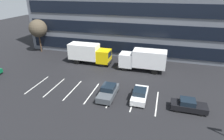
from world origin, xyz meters
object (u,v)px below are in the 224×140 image
box_truck_white (143,59)px  sedan_charcoal (108,92)px  box_truck_yellow (89,53)px  sedan_black (188,105)px  sedan_white (140,94)px  bare_tree (38,28)px

box_truck_white → sedan_charcoal: box_truck_white is taller
box_truck_yellow → sedan_black: 19.31m
box_truck_yellow → sedan_white: bearing=-42.2°
box_truck_yellow → sedan_charcoal: size_ratio=1.76×
bare_tree → box_truck_white: bearing=-10.3°
sedan_charcoal → bare_tree: bare_tree is taller
bare_tree → sedan_charcoal: bearing=-35.1°
box_truck_white → box_truck_yellow: 9.83m
sedan_white → bare_tree: size_ratio=0.60×
box_truck_yellow → sedan_white: size_ratio=1.86×
box_truck_white → sedan_charcoal: (-3.11, -9.52, -1.26)m
box_truck_white → sedan_white: box_truck_white is taller
box_truck_white → bare_tree: (-22.45, 4.06, 2.99)m
box_truck_white → sedan_charcoal: 10.09m
sedan_white → box_truck_yellow: bearing=137.8°
box_truck_white → box_truck_yellow: box_truck_yellow is taller
box_truck_white → box_truck_yellow: (-9.81, 0.58, 0.00)m
sedan_black → sedan_charcoal: size_ratio=0.90×
box_truck_yellow → sedan_black: bearing=-32.6°
sedan_black → sedan_charcoal: 9.53m
sedan_black → sedan_charcoal: sedan_charcoal is taller
sedan_charcoal → sedan_white: (3.93, 0.47, -0.04)m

